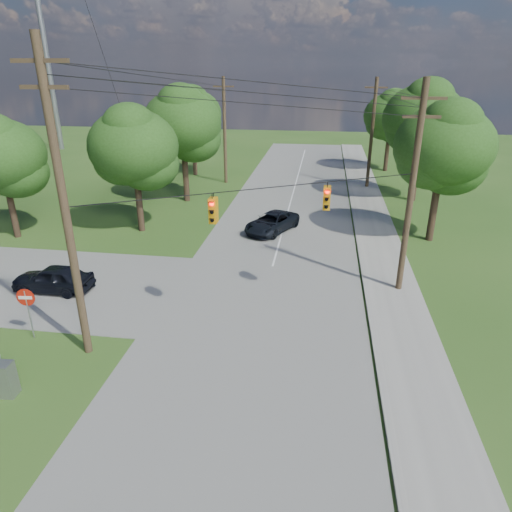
% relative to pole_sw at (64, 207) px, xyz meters
% --- Properties ---
extents(ground, '(140.00, 140.00, 0.00)m').
position_rel_pole_sw_xyz_m(ground, '(4.60, -0.40, -6.23)').
color(ground, '#2C511B').
rests_on(ground, ground).
extents(main_road, '(10.00, 100.00, 0.03)m').
position_rel_pole_sw_xyz_m(main_road, '(6.60, 4.60, -6.21)').
color(main_road, gray).
rests_on(main_road, ground).
extents(sidewalk_east, '(2.60, 100.00, 0.12)m').
position_rel_pole_sw_xyz_m(sidewalk_east, '(13.30, 4.60, -6.17)').
color(sidewalk_east, '#A8A59D').
rests_on(sidewalk_east, ground).
extents(pole_sw, '(2.00, 0.32, 12.00)m').
position_rel_pole_sw_xyz_m(pole_sw, '(0.00, 0.00, 0.00)').
color(pole_sw, '#4F3B29').
rests_on(pole_sw, ground).
extents(pole_ne, '(2.00, 0.32, 10.50)m').
position_rel_pole_sw_xyz_m(pole_ne, '(13.50, 7.60, -0.76)').
color(pole_ne, '#4F3B29').
rests_on(pole_ne, ground).
extents(pole_north_e, '(2.00, 0.32, 10.00)m').
position_rel_pole_sw_xyz_m(pole_north_e, '(13.50, 29.60, -1.10)').
color(pole_north_e, '#4F3B29').
rests_on(pole_north_e, ground).
extents(pole_north_w, '(2.00, 0.32, 10.00)m').
position_rel_pole_sw_xyz_m(pole_north_w, '(-0.40, 29.60, -1.10)').
color(pole_north_w, '#4F3B29').
rests_on(pole_north_w, ground).
extents(power_lines, '(13.93, 29.62, 4.93)m').
position_rel_pole_sw_xyz_m(power_lines, '(6.10, 11.14, 2.93)').
color(power_lines, black).
rests_on(power_lines, ground).
extents(traffic_signals, '(4.91, 3.27, 1.05)m').
position_rel_pole_sw_xyz_m(traffic_signals, '(7.15, 4.03, -0.73)').
color(traffic_signals, orange).
rests_on(traffic_signals, ground).
extents(tree_w_near, '(6.00, 6.00, 8.40)m').
position_rel_pole_sw_xyz_m(tree_w_near, '(-3.40, 14.60, -0.30)').
color(tree_w_near, '#463023').
rests_on(tree_w_near, ground).
extents(tree_w_mid, '(6.40, 6.40, 9.22)m').
position_rel_pole_sw_xyz_m(tree_w_mid, '(-2.40, 22.60, 0.35)').
color(tree_w_mid, '#463023').
rests_on(tree_w_mid, ground).
extents(tree_w_far, '(6.00, 6.00, 8.73)m').
position_rel_pole_sw_xyz_m(tree_w_far, '(-4.40, 32.60, 0.02)').
color(tree_w_far, '#463023').
rests_on(tree_w_far, ground).
extents(tree_e_near, '(6.20, 6.20, 8.81)m').
position_rel_pole_sw_xyz_m(tree_e_near, '(16.60, 15.60, 0.02)').
color(tree_e_near, '#463023').
rests_on(tree_e_near, ground).
extents(tree_e_mid, '(6.60, 6.60, 9.64)m').
position_rel_pole_sw_xyz_m(tree_e_mid, '(17.10, 25.60, 0.68)').
color(tree_e_mid, '#463023').
rests_on(tree_e_mid, ground).
extents(tree_e_far, '(5.80, 5.80, 8.32)m').
position_rel_pole_sw_xyz_m(tree_e_far, '(16.10, 37.60, -0.31)').
color(tree_e_far, '#463023').
rests_on(tree_e_far, ground).
extents(tree_cross_n, '(5.60, 5.60, 7.91)m').
position_rel_pole_sw_xyz_m(tree_cross_n, '(-11.40, 12.10, -0.63)').
color(tree_cross_n, '#463023').
rests_on(tree_cross_n, ground).
extents(car_cross_dark, '(4.13, 1.67, 1.41)m').
position_rel_pole_sw_xyz_m(car_cross_dark, '(-4.35, 4.84, -5.49)').
color(car_cross_dark, black).
rests_on(car_cross_dark, cross_road).
extents(car_main_north, '(4.01, 5.25, 1.33)m').
position_rel_pole_sw_xyz_m(car_main_north, '(5.85, 15.67, -5.54)').
color(car_main_north, black).
rests_on(car_main_north, main_road).
extents(control_cabinet, '(0.78, 0.59, 1.35)m').
position_rel_pole_sw_xyz_m(control_cabinet, '(-1.58, -2.98, -5.55)').
color(control_cabinet, gray).
rests_on(control_cabinet, ground).
extents(do_not_enter_sign, '(0.79, 0.14, 2.37)m').
position_rel_pole_sw_xyz_m(do_not_enter_sign, '(-2.83, 0.60, -4.50)').
color(do_not_enter_sign, gray).
rests_on(do_not_enter_sign, ground).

